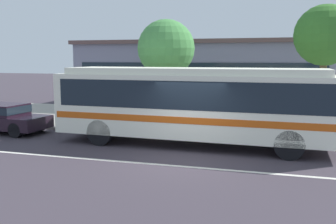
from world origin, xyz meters
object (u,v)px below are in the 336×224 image
Objects in this scene: pedestrian_waiting_near_sign at (215,106)px; street_tree_mid_block at (325,36)px; transit_bus at (193,101)px; pedestrian_walking_along_curb at (156,107)px; sedan_behind_bus at (1,116)px; street_tree_near_stop at (166,49)px; bus_stop_sign at (322,99)px.

street_tree_mid_block reaches higher than pedestrian_waiting_near_sign.
transit_bus reaches higher than pedestrian_walking_along_curb.
pedestrian_walking_along_curb is (6.58, 2.40, 0.36)m from sedan_behind_bus.
street_tree_near_stop is 0.92× the size of street_tree_mid_block.
transit_bus is 8.93m from sedan_behind_bus.
pedestrian_walking_along_curb is 2.91m from street_tree_near_stop.
bus_stop_sign reaches higher than sedan_behind_bus.
pedestrian_walking_along_curb is at bearing -169.85° from street_tree_mid_block.
street_tree_mid_block reaches higher than pedestrian_walking_along_curb.
street_tree_near_stop reaches higher than bus_stop_sign.
bus_stop_sign is at bearing 7.67° from sedan_behind_bus.
street_tree_near_stop is (-2.48, 0.31, 2.62)m from pedestrian_waiting_near_sign.
bus_stop_sign is 0.49× the size of street_tree_near_stop.
pedestrian_waiting_near_sign is 3.62m from street_tree_near_stop.
bus_stop_sign is at bearing -4.56° from pedestrian_walking_along_curb.
bus_stop_sign is at bearing -17.27° from pedestrian_waiting_near_sign.
street_tree_mid_block reaches higher than sedan_behind_bus.
sedan_behind_bus is at bearing -172.33° from bus_stop_sign.
street_tree_near_stop is at bearing -178.70° from street_tree_mid_block.
pedestrian_waiting_near_sign is 1.06× the size of pedestrian_walking_along_curb.
pedestrian_waiting_near_sign is at bearing 19.29° from sedan_behind_bus.
street_tree_near_stop is (-2.15, 3.71, 2.04)m from transit_bus.
transit_bus is 5.18m from bus_stop_sign.
bus_stop_sign is 0.45× the size of street_tree_mid_block.
sedan_behind_bus is 14.73m from street_tree_mid_block.
transit_bus is 4.75m from street_tree_near_stop.
pedestrian_waiting_near_sign reaches higher than sedan_behind_bus.
bus_stop_sign is (4.45, -1.38, 0.57)m from pedestrian_waiting_near_sign.
pedestrian_waiting_near_sign is 5.59m from street_tree_mid_block.
bus_stop_sign is at bearing -95.08° from street_tree_mid_block.
pedestrian_walking_along_curb is 7.12m from bus_stop_sign.
pedestrian_waiting_near_sign is (0.33, 3.40, -0.58)m from transit_bus.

